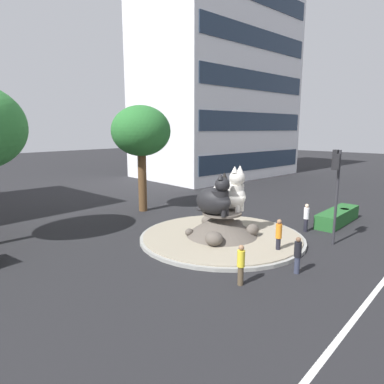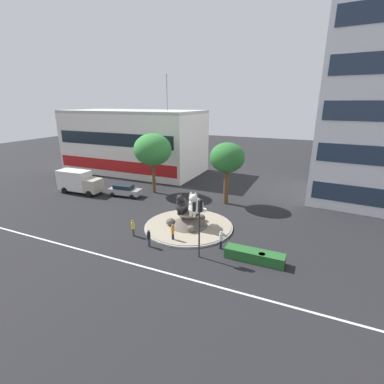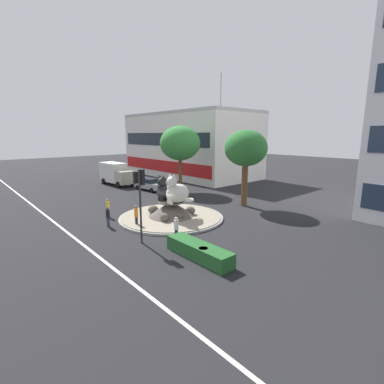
{
  "view_description": "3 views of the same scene",
  "coord_description": "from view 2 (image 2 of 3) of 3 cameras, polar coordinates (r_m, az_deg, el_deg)",
  "views": [
    {
      "loc": [
        -14.81,
        -11.13,
        6.19
      ],
      "look_at": [
        0.59,
        2.81,
        2.28
      ],
      "focal_mm": 31.6,
      "sensor_mm": 36.0,
      "label": 1
    },
    {
      "loc": [
        11.42,
        -24.62,
        12.66
      ],
      "look_at": [
        -0.54,
        2.08,
        3.21
      ],
      "focal_mm": 26.34,
      "sensor_mm": 36.0,
      "label": 2
    },
    {
      "loc": [
        19.54,
        -14.56,
        7.38
      ],
      "look_at": [
        0.25,
        2.24,
        2.15
      ],
      "focal_mm": 26.37,
      "sensor_mm": 36.0,
      "label": 3
    }
  ],
  "objects": [
    {
      "name": "cat_statue_white",
      "position": [
        28.7,
        0.7,
        -2.77
      ],
      "size": [
        1.63,
        2.54,
        2.59
      ],
      "rotation": [
        0.0,
        0.0,
        -1.6
      ],
      "color": "silver",
      "rests_on": "roundabout_island"
    },
    {
      "name": "pedestrian_orange_shirt",
      "position": [
        26.67,
        -3.92,
        -8.12
      ],
      "size": [
        0.3,
        0.3,
        1.8
      ],
      "rotation": [
        0.0,
        0.0,
        4.01
      ],
      "color": "black",
      "rests_on": "ground"
    },
    {
      "name": "pedestrian_white_shirt",
      "position": [
        25.57,
        5.86,
        -9.5
      ],
      "size": [
        0.31,
        0.31,
        1.73
      ],
      "rotation": [
        0.0,
        0.0,
        2.35
      ],
      "color": "black",
      "rests_on": "ground"
    },
    {
      "name": "lane_centreline",
      "position": [
        23.61,
        -9.43,
        -14.78
      ],
      "size": [
        112.0,
        0.2,
        0.01
      ],
      "primitive_type": "cube",
      "color": "silver",
      "rests_on": "ground"
    },
    {
      "name": "broadleaf_tree_behind_island",
      "position": [
        39.82,
        -7.98,
        8.46
      ],
      "size": [
        5.23,
        5.23,
        8.49
      ],
      "color": "brown",
      "rests_on": "ground"
    },
    {
      "name": "sedan_on_far_lane",
      "position": [
        40.27,
        -13.45,
        0.34
      ],
      "size": [
        4.72,
        2.32,
        1.62
      ],
      "rotation": [
        0.0,
        0.0,
        0.1
      ],
      "color": "#99999E",
      "rests_on": "ground"
    },
    {
      "name": "roundabout_island",
      "position": [
        29.72,
        -0.69,
        -6.15
      ],
      "size": [
        9.27,
        9.27,
        1.58
      ],
      "color": "gray",
      "rests_on": "ground"
    },
    {
      "name": "cat_statue_black",
      "position": [
        29.24,
        -2.06,
        -2.58
      ],
      "size": [
        1.57,
        2.44,
        2.33
      ],
      "rotation": [
        0.0,
        0.0,
        -1.42
      ],
      "color": "black",
      "rests_on": "roundabout_island"
    },
    {
      "name": "second_tree_near_tower",
      "position": [
        35.31,
        7.14,
        6.79
      ],
      "size": [
        4.35,
        4.35,
        7.88
      ],
      "color": "brown",
      "rests_on": "ground"
    },
    {
      "name": "clipped_hedge_strip",
      "position": [
        24.47,
        12.51,
        -12.5
      ],
      "size": [
        4.88,
        1.2,
        0.9
      ],
      "primitive_type": "cube",
      "color": "#235B28",
      "rests_on": "ground"
    },
    {
      "name": "pedestrian_black_shirt",
      "position": [
        26.11,
        -8.74,
        -9.14
      ],
      "size": [
        0.31,
        0.31,
        1.64
      ],
      "rotation": [
        0.0,
        0.0,
        1.13
      ],
      "color": "#33384C",
      "rests_on": "ground"
    },
    {
      "name": "ground_plane",
      "position": [
        29.94,
        -0.69,
        -7.1
      ],
      "size": [
        160.0,
        160.0,
        0.0
      ],
      "primitive_type": "plane",
      "color": "black"
    },
    {
      "name": "delivery_box_truck",
      "position": [
        43.54,
        -21.98,
        2.01
      ],
      "size": [
        6.7,
        2.73,
        3.24
      ],
      "rotation": [
        0.0,
        0.0,
        0.04
      ],
      "color": "#B7AD99",
      "rests_on": "ground"
    },
    {
      "name": "pedestrian_yellow_shirt",
      "position": [
        28.31,
        -11.86,
        -7.04
      ],
      "size": [
        0.31,
        0.31,
        1.68
      ],
      "rotation": [
        0.0,
        0.0,
        3.46
      ],
      "color": "brown",
      "rests_on": "ground"
    },
    {
      "name": "traffic_light_mast",
      "position": [
        23.08,
        1.38,
        -4.83
      ],
      "size": [
        0.71,
        0.56,
        5.11
      ],
      "rotation": [
        0.0,
        0.0,
        1.63
      ],
      "color": "#2D2D33",
      "rests_on": "ground"
    },
    {
      "name": "shophouse_block",
      "position": [
        54.44,
        -11.61,
        10.05
      ],
      "size": [
        25.03,
        12.31,
        17.06
      ],
      "rotation": [
        0.0,
        0.0,
        -0.0
      ],
      "color": "silver",
      "rests_on": "ground"
    },
    {
      "name": "litter_bin",
      "position": [
        24.19,
        13.9,
        -12.99
      ],
      "size": [
        0.56,
        0.56,
        0.9
      ],
      "color": "#2D4233",
      "rests_on": "ground"
    }
  ]
}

